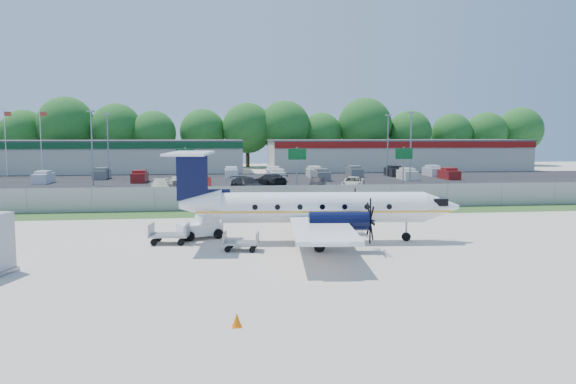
{
  "coord_description": "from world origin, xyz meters",
  "views": [
    {
      "loc": [
        -4.74,
        -32.49,
        6.38
      ],
      "look_at": [
        0.0,
        6.0,
        2.3
      ],
      "focal_mm": 35.0,
      "sensor_mm": 36.0,
      "label": 1
    }
  ],
  "objects": [
    {
      "name": "sign_left",
      "position": [
        -8.0,
        22.91,
        3.61
      ],
      "size": [
        1.8,
        0.26,
        5.0
      ],
      "color": "gray",
      "rests_on": "ground"
    },
    {
      "name": "road_car_west",
      "position": [
        -15.31,
        17.59,
        0.0
      ],
      "size": [
        4.34,
        2.96,
        1.37
      ],
      "primitive_type": "imported",
      "rotation": [
        0.0,
        0.0,
        1.94
      ],
      "color": "navy",
      "rests_on": "ground"
    },
    {
      "name": "access_road",
      "position": [
        0.0,
        19.0,
        0.01
      ],
      "size": [
        170.0,
        8.0,
        0.02
      ],
      "primitive_type": "cube",
      "color": "black",
      "rests_on": "ground"
    },
    {
      "name": "baggage_cart_near",
      "position": [
        -7.65,
        0.15,
        0.54
      ],
      "size": [
        2.35,
        1.58,
        1.16
      ],
      "color": "gray",
      "rests_on": "ground"
    },
    {
      "name": "pushback_tug",
      "position": [
        -5.87,
        1.76,
        0.65
      ],
      "size": [
        2.9,
        2.55,
        1.36
      ],
      "color": "white",
      "rests_on": "ground"
    },
    {
      "name": "light_pole_sw",
      "position": [
        -20.0,
        48.0,
        5.23
      ],
      "size": [
        0.9,
        0.35,
        9.09
      ],
      "color": "gray",
      "rests_on": "ground"
    },
    {
      "name": "parked_car_b",
      "position": [
        -6.45,
        29.19,
        0.0
      ],
      "size": [
        1.84,
        4.82,
        1.57
      ],
      "primitive_type": "imported",
      "rotation": [
        0.0,
        0.0,
        0.04
      ],
      "color": "maroon",
      "rests_on": "ground"
    },
    {
      "name": "road_car_east",
      "position": [
        25.16,
        17.18,
        0.0
      ],
      "size": [
        4.81,
        2.91,
        1.53
      ],
      "primitive_type": "imported",
      "rotation": [
        0.0,
        0.0,
        1.31
      ],
      "color": "navy",
      "rests_on": "ground"
    },
    {
      "name": "sign_mid",
      "position": [
        3.0,
        22.91,
        3.61
      ],
      "size": [
        1.8,
        0.26,
        5.0
      ],
      "color": "gray",
      "rests_on": "ground"
    },
    {
      "name": "flagpole_west",
      "position": [
        -35.92,
        55.0,
        5.64
      ],
      "size": [
        1.06,
        0.12,
        10.0
      ],
      "color": "white",
      "rests_on": "ground"
    },
    {
      "name": "grass_verge",
      "position": [
        0.0,
        12.0,
        0.01
      ],
      "size": [
        170.0,
        4.0,
        0.02
      ],
      "primitive_type": "cube",
      "color": "#2D561E",
      "rests_on": "ground"
    },
    {
      "name": "parked_car_g",
      "position": [
        1.37,
        34.58,
        0.0
      ],
      "size": [
        4.07,
        5.73,
        1.54
      ],
      "primitive_type": "imported",
      "rotation": [
        0.0,
        0.0,
        3.54
      ],
      "color": "black",
      "rests_on": "ground"
    },
    {
      "name": "light_pole_nw",
      "position": [
        -20.0,
        38.0,
        5.23
      ],
      "size": [
        0.9,
        0.35,
        9.09
      ],
      "color": "gray",
      "rests_on": "ground"
    },
    {
      "name": "cone_starboard_wing",
      "position": [
        3.56,
        9.54,
        0.23
      ],
      "size": [
        0.34,
        0.34,
        0.48
      ],
      "color": "orange",
      "rests_on": "ground"
    },
    {
      "name": "baggage_cart_far",
      "position": [
        -3.6,
        -2.33,
        0.46
      ],
      "size": [
        2.05,
        1.43,
        0.99
      ],
      "color": "gray",
      "rests_on": "ground"
    },
    {
      "name": "parked_car_c",
      "position": [
        -1.73,
        28.18,
        0.0
      ],
      "size": [
        4.03,
        6.04,
        1.62
      ],
      "primitive_type": "imported",
      "rotation": [
        0.0,
        0.0,
        0.34
      ],
      "color": "black",
      "rests_on": "ground"
    },
    {
      "name": "parking_lot",
      "position": [
        0.0,
        40.0,
        0.01
      ],
      "size": [
        170.0,
        32.0,
        0.02
      ],
      "primitive_type": "cube",
      "color": "black",
      "rests_on": "ground"
    },
    {
      "name": "building_west",
      "position": [
        -24.0,
        61.98,
        2.63
      ],
      "size": [
        46.4,
        12.4,
        5.24
      ],
      "color": "beige",
      "rests_on": "ground"
    },
    {
      "name": "flagpole_east",
      "position": [
        -30.92,
        55.0,
        5.64
      ],
      "size": [
        1.06,
        0.12,
        10.0
      ],
      "color": "white",
      "rests_on": "ground"
    },
    {
      "name": "parked_car_f",
      "position": [
        -9.75,
        34.37,
        0.0
      ],
      "size": [
        2.78,
        4.98,
        1.36
      ],
      "primitive_type": "imported",
      "rotation": [
        0.0,
        0.0,
        3.34
      ],
      "color": "beige",
      "rests_on": "ground"
    },
    {
      "name": "perimeter_fence",
      "position": [
        0.0,
        14.0,
        1.0
      ],
      "size": [
        120.0,
        0.06,
        1.99
      ],
      "color": "gray",
      "rests_on": "ground"
    },
    {
      "name": "light_pole_ne",
      "position": [
        20.0,
        38.0,
        5.23
      ],
      "size": [
        0.9,
        0.35,
        9.09
      ],
      "color": "gray",
      "rests_on": "ground"
    },
    {
      "name": "cone_port_wing",
      "position": [
        -4.23,
        -14.43,
        0.22
      ],
      "size": [
        0.33,
        0.33,
        0.47
      ],
      "color": "orange",
      "rests_on": "ground"
    },
    {
      "name": "far_parking_rows",
      "position": [
        0.0,
        45.0,
        0.0
      ],
      "size": [
        56.0,
        10.0,
        1.6
      ],
      "primitive_type": null,
      "color": "gray",
      "rests_on": "ground"
    },
    {
      "name": "parked_car_a",
      "position": [
        -11.07,
        28.9,
        0.0
      ],
      "size": [
        2.34,
        5.09,
        1.44
      ],
      "primitive_type": "imported",
      "rotation": [
        0.0,
        0.0,
        0.07
      ],
      "color": "beige",
      "rests_on": "ground"
    },
    {
      "name": "sign_right",
      "position": [
        14.0,
        22.91,
        3.61
      ],
      "size": [
        1.8,
        0.26,
        5.0
      ],
      "color": "gray",
      "rests_on": "ground"
    },
    {
      "name": "parked_car_e",
      "position": [
        10.4,
        29.69,
        0.0
      ],
      "size": [
        3.89,
        5.68,
        1.44
      ],
      "primitive_type": "imported",
      "rotation": [
        0.0,
        0.0,
        -0.31
      ],
      "color": "beige",
      "rests_on": "ground"
    },
    {
      "name": "cone_nose",
      "position": [
        3.52,
        3.16,
        0.28
      ],
      "size": [
        0.42,
        0.42,
        0.6
      ],
      "color": "orange",
      "rests_on": "ground"
    },
    {
      "name": "light_pole_se",
      "position": [
        20.0,
        48.0,
        5.23
      ],
      "size": [
        0.9,
        0.35,
        9.09
      ],
      "color": "gray",
      "rests_on": "ground"
    },
    {
      "name": "road_car_mid",
      "position": [
        0.84,
        20.1,
        0.0
      ],
      "size": [
        5.25,
        2.88,
        1.39
      ],
      "primitive_type": "imported",
      "rotation": [
        0.0,
        0.0,
        -1.45
      ],
      "color": "silver",
      "rests_on": "ground"
    },
    {
      "name": "ground",
      "position": [
        0.0,
        0.0,
        0.0
      ],
      "size": [
        170.0,
        170.0,
        0.0
      ],
      "primitive_type": "plane",
      "color": "beige",
      "rests_on": "ground"
    },
    {
      "name": "tree_line",
      "position": [
        0.0,
        74.0,
        0.0
      ],
      "size": [
        112.0,
        6.0,
        14.0
      ],
      "primitive_type": null,
      "color": "#1B5B1B",
      "rests_on": "ground"
    },
    {
      "name": "building_east",
      "position": [
        26.0,
        61.98,
        2.63
      ],
      "size": [
        44.4,
        12.4,
        5.24
      ],
      "color": "beige",
      "rests_on": "ground"
    },
    {
      "name": "parked_car_d",
      "position": [
        6.29,
        29.57,
        0.0
      ],
      "size": [
        2.52,
        4.58,
        1.43
      ],
      "primitive_type": "imported",
      "rotation": [
        0.0,
        0.0,
        -0.24
      ],
      "color": "black",
      "rests_on": "ground"
    },
    {
      "name": "aircraft",
      "position": [
        0.93,
        -0.35,
        2.04
      ],
      "size": [
        17.17,
        16.91,
        5.29
      ],
      "color": "white",
      "rests_on": "ground"
    }
  ]
}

